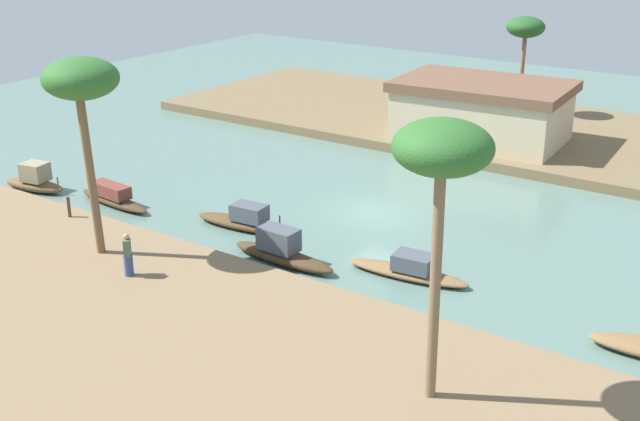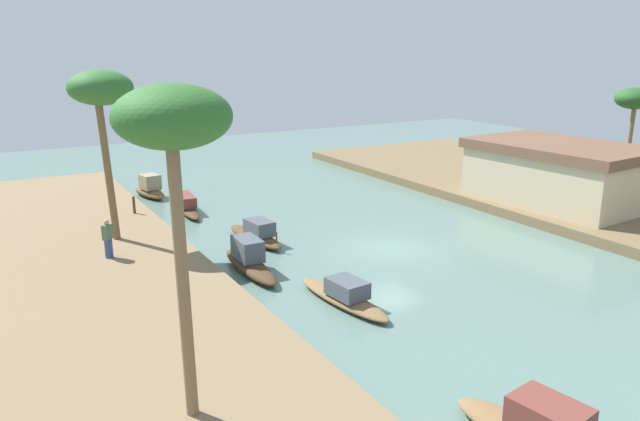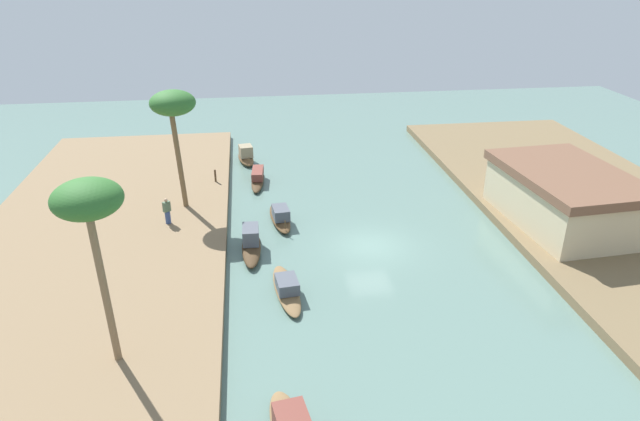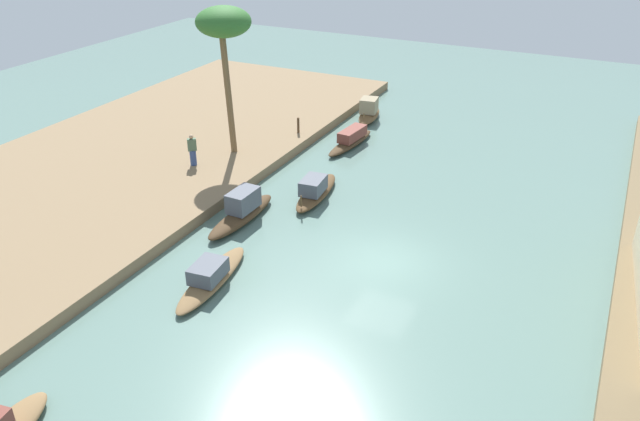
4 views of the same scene
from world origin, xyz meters
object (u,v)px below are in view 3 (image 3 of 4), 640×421
Objects in this scene: sampan_downstream_large at (251,243)px; person_on_near_bank at (167,212)px; sampan_with_red_awning at (287,288)px; sampan_open_hull at (280,216)px; palm_tree_left_far at (88,205)px; sampan_foreground at (258,178)px; palm_tree_left_near at (173,106)px; mooring_post at (215,176)px; sampan_midstream at (246,156)px; riverside_building at (565,196)px.

sampan_downstream_large is 5.85m from person_on_near_bank.
sampan_open_hull reaches higher than sampan_with_red_awning.
person_on_near_bank is 13.80m from palm_tree_left_far.
sampan_foreground is 10.25m from sampan_downstream_large.
mooring_post is at bearing 154.66° from palm_tree_left_near.
sampan_foreground is at bearing 0.16° from sampan_midstream.
sampan_with_red_awning is 14.76m from mooring_post.
sampan_with_red_awning is 0.63× the size of palm_tree_left_far.
palm_tree_left_near is 0.77× the size of riverside_building.
palm_tree_left_near is (-2.44, 0.71, 5.77)m from person_on_near_bank.
person_on_near_bank is at bearing -21.99° from mooring_post.
riverside_building reaches higher than sampan_open_hull.
sampan_downstream_large is at bearing -166.93° from sampan_with_red_awning.
palm_tree_left_near reaches higher than sampan_open_hull.
sampan_with_red_awning is 4.96m from sampan_downstream_large.
sampan_foreground reaches higher than sampan_with_red_awning.
palm_tree_left_near is at bearing -25.34° from mooring_post.
sampan_midstream is at bearing -154.11° from person_on_near_bank.
palm_tree_left_near is (9.21, -4.07, 6.54)m from sampan_midstream.
sampan_foreground is at bearing 162.22° from palm_tree_left_far.
sampan_downstream_large is 0.48× the size of riverside_building.
person_on_near_bank is at bearing -93.41° from sampan_open_hull.
sampan_downstream_large is (14.78, 0.10, -0.02)m from sampan_midstream.
sampan_foreground is (-14.90, -0.94, 0.05)m from sampan_with_red_awning.
sampan_with_red_awning is at bearing 20.38° from sampan_downstream_large.
sampan_midstream is 0.46× the size of palm_tree_left_far.
sampan_downstream_large is 2.90× the size of person_on_near_bank.
palm_tree_left_far is (4.57, -7.19, 6.99)m from sampan_with_red_awning.
sampan_foreground is 3.12m from mooring_post.
sampan_open_hull is 17.15m from riverside_building.
palm_tree_left_far is (19.47, -6.24, 6.94)m from sampan_foreground.
mooring_post is (5.25, -2.19, 0.47)m from sampan_midstream.
sampan_with_red_awning is 5.45× the size of mooring_post.
person_on_near_bank reaches higher than sampan_midstream.
sampan_downstream_large is at bearing 36.80° from palm_tree_left_near.
palm_tree_left_far is (12.39, -0.68, 6.05)m from person_on_near_bank.
riverside_building is (3.23, 16.75, 1.80)m from sampan_open_hull.
sampan_with_red_awning is at bearing 122.44° from palm_tree_left_far.
sampan_downstream_large is at bearing -93.78° from riverside_building.
palm_tree_left_far is at bearing -22.51° from sampan_midstream.
sampan_with_red_awning is 13.56m from palm_tree_left_near.
palm_tree_left_near is (-10.26, -5.80, 6.71)m from sampan_with_red_awning.
mooring_post is (-6.10, -4.16, 0.57)m from sampan_open_hull.
palm_tree_left_near reaches higher than mooring_post.
sampan_midstream is at bearing -165.05° from sampan_foreground.
palm_tree_left_far is at bearing -36.27° from sampan_open_hull.
person_on_near_bank is at bearing -101.53° from riverside_building.
person_on_near_bank reaches higher than mooring_post.
person_on_near_bank is (7.08, -5.57, 0.89)m from sampan_foreground.
person_on_near_bank reaches higher than sampan_with_red_awning.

